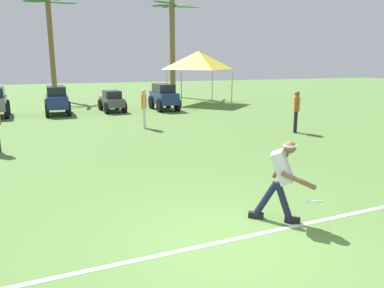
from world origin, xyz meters
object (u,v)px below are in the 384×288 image
at_px(frisbee_thrower, 281,177).
at_px(frisbee_in_flight, 315,202).
at_px(palm_tree_right_of_centre, 173,41).
at_px(parked_car_slot_c, 112,101).
at_px(teammate_midfield, 144,105).
at_px(event_tent, 198,60).
at_px(parked_car_slot_d, 164,96).
at_px(palm_tree_left_of_centre, 51,37).
at_px(teammate_deep, 296,108).
at_px(parked_car_slot_b, 57,100).

height_order(frisbee_thrower, frisbee_in_flight, frisbee_thrower).
bearing_deg(palm_tree_right_of_centre, parked_car_slot_c, -128.24).
height_order(teammate_midfield, event_tent, event_tent).
xyz_separation_m(parked_car_slot_d, palm_tree_left_of_centre, (-5.68, 7.19, 3.35)).
bearing_deg(palm_tree_left_of_centre, parked_car_slot_d, -51.69).
bearing_deg(parked_car_slot_c, teammate_deep, -54.29).
bearing_deg(parked_car_slot_c, parked_car_slot_d, -5.42).
distance_m(teammate_midfield, parked_car_slot_c, 5.41).
bearing_deg(event_tent, parked_car_slot_d, -142.34).
height_order(parked_car_slot_d, palm_tree_left_of_centre, palm_tree_left_of_centre).
relative_size(teammate_midfield, parked_car_slot_c, 0.68).
bearing_deg(frisbee_in_flight, palm_tree_right_of_centre, 79.90).
xyz_separation_m(parked_car_slot_b, parked_car_slot_c, (2.72, 0.22, -0.18)).
relative_size(palm_tree_right_of_centre, event_tent, 2.06).
height_order(parked_car_slot_b, event_tent, event_tent).
bearing_deg(frisbee_thrower, parked_car_slot_b, 104.35).
height_order(teammate_midfield, parked_car_slot_b, teammate_midfield).
relative_size(parked_car_slot_b, parked_car_slot_d, 1.00).
bearing_deg(parked_car_slot_b, palm_tree_right_of_centre, 40.80).
relative_size(parked_car_slot_c, palm_tree_left_of_centre, 0.34).
distance_m(teammate_midfield, parked_car_slot_b, 6.14).
bearing_deg(palm_tree_left_of_centre, parked_car_slot_c, -67.09).
bearing_deg(parked_car_slot_b, teammate_deep, -42.70).
bearing_deg(parked_car_slot_b, teammate_midfield, -57.09).
distance_m(parked_car_slot_c, event_tent, 6.14).
distance_m(teammate_midfield, palm_tree_left_of_centre, 13.18).
distance_m(frisbee_in_flight, event_tent, 17.77).
bearing_deg(teammate_deep, parked_car_slot_d, 111.37).
distance_m(frisbee_thrower, frisbee_in_flight, 0.66).
bearing_deg(event_tent, frisbee_in_flight, -103.59).
xyz_separation_m(teammate_midfield, parked_car_slot_b, (-3.33, 5.15, -0.20)).
height_order(teammate_deep, palm_tree_left_of_centre, palm_tree_left_of_centre).
bearing_deg(palm_tree_left_of_centre, parked_car_slot_b, -88.32).
height_order(palm_tree_left_of_centre, palm_tree_right_of_centre, palm_tree_left_of_centre).
relative_size(teammate_deep, parked_car_slot_c, 0.68).
height_order(frisbee_in_flight, palm_tree_left_of_centre, palm_tree_left_of_centre).
bearing_deg(frisbee_in_flight, parked_car_slot_c, 94.98).
xyz_separation_m(teammate_deep, event_tent, (-0.34, 9.94, 1.69)).
bearing_deg(teammate_deep, frisbee_in_flight, -121.89).
bearing_deg(frisbee_in_flight, frisbee_thrower, 122.93).
relative_size(parked_car_slot_c, palm_tree_right_of_centre, 0.34).
bearing_deg(parked_car_slot_c, frisbee_thrower, -86.09).
xyz_separation_m(frisbee_thrower, frisbee_in_flight, (0.32, -0.50, -0.30)).
distance_m(frisbee_in_flight, teammate_midfield, 9.97).
relative_size(frisbee_thrower, parked_car_slot_d, 0.59).
height_order(frisbee_thrower, parked_car_slot_c, frisbee_thrower).
distance_m(parked_car_slot_d, palm_tree_left_of_centre, 9.76).
height_order(frisbee_in_flight, teammate_midfield, teammate_midfield).
relative_size(parked_car_slot_c, event_tent, 0.70).
bearing_deg(teammate_midfield, parked_car_slot_c, 96.51).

